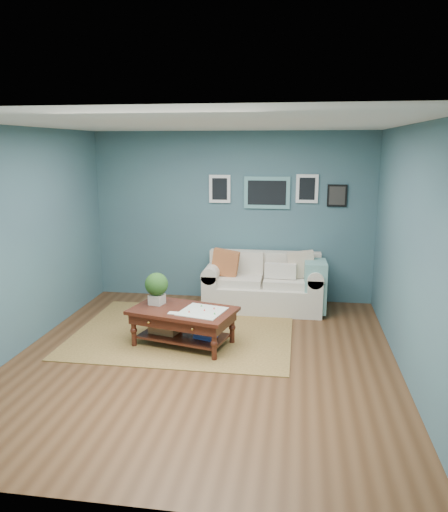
# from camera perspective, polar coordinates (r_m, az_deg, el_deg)

# --- Properties ---
(room_shell) EXTENTS (5.00, 5.02, 2.70)m
(room_shell) POSITION_cam_1_polar(r_m,az_deg,el_deg) (5.66, -2.25, 1.18)
(room_shell) COLOR brown
(room_shell) RESTS_ON ground
(area_rug) EXTENTS (2.88, 2.30, 0.01)m
(area_rug) POSITION_cam_1_polar(r_m,az_deg,el_deg) (6.84, -4.58, -8.67)
(area_rug) COLOR brown
(area_rug) RESTS_ON ground
(loveseat) EXTENTS (1.84, 0.83, 0.94)m
(loveseat) POSITION_cam_1_polar(r_m,az_deg,el_deg) (7.71, 5.11, -3.25)
(loveseat) COLOR beige
(loveseat) RESTS_ON ground
(coffee_table) EXTENTS (1.41, 1.02, 0.89)m
(coffee_table) POSITION_cam_1_polar(r_m,az_deg,el_deg) (6.34, -5.21, -6.66)
(coffee_table) COLOR #32180F
(coffee_table) RESTS_ON ground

